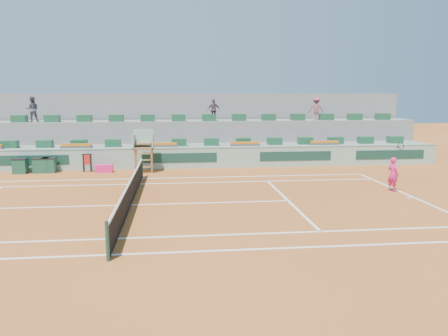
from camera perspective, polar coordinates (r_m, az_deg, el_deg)
The scene contains 20 objects.
ground at distance 17.81m, azimuth -12.05°, elevation -4.75°, with size 90.00×90.00×0.00m, color #A3521F.
seating_tier_lower at distance 28.18m, azimuth -9.94°, elevation 1.84°, with size 36.00×4.00×1.20m, color gray.
seating_tier_upper at distance 29.68m, azimuth -9.78°, elevation 3.59°, with size 36.00×2.40×2.60m, color gray.
stadium_back_wall at distance 31.20m, azimuth -9.65°, elevation 5.55°, with size 36.00×0.40×4.40m, color gray.
player_bag at distance 25.49m, azimuth -15.40°, elevation -0.06°, with size 0.97×0.43×0.43m, color #FD2181.
spectator_left at distance 30.23m, azimuth -23.75°, elevation 7.03°, with size 0.78×0.61×1.61m, color #484954.
spectator_mid at distance 29.17m, azimuth -1.34°, elevation 7.60°, with size 0.84×0.35×1.44m, color #684552.
spectator_right at distance 30.38m, azimuth 11.96°, elevation 7.60°, with size 1.01×0.58×1.56m, color #8F4755.
court_lines at distance 17.81m, azimuth -12.05°, elevation -4.74°, with size 23.89×11.09×0.01m.
tennis_net at distance 17.69m, azimuth -12.11°, elevation -3.10°, with size 0.10×11.97×1.10m.
advertising_hoarding at distance 26.00m, azimuth -10.19°, elevation 1.25°, with size 36.00×0.34×1.26m.
umpire_chair at distance 24.89m, azimuth -10.46°, elevation 2.99°, with size 1.10×0.90×2.40m.
seat_row_lower at distance 27.19m, azimuth -10.11°, elevation 3.29°, with size 32.90×0.60×0.44m.
seat_row_upper at distance 28.97m, azimuth -9.94°, elevation 6.46°, with size 32.90×0.60×0.44m.
flower_planters at distance 26.56m, azimuth -13.45°, elevation 2.84°, with size 26.80×0.36×0.28m.
drink_cooler_a at distance 26.36m, azimuth -21.86°, elevation 0.36°, with size 0.73×0.63×0.84m.
drink_cooler_b at distance 26.51m, azimuth -22.73°, elevation 0.35°, with size 0.85×0.73×0.84m.
drink_cooler_c at distance 26.72m, azimuth -25.07°, elevation 0.26°, with size 0.76×0.65×0.84m.
towel_rack at distance 25.84m, azimuth -17.44°, elevation 0.84°, with size 0.54×0.09×1.03m.
tennis_player at distance 21.14m, azimuth 21.21°, elevation -0.73°, with size 0.55×0.89×2.28m.
Camera 1 is at (1.87, -17.17, 4.37)m, focal length 35.00 mm.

